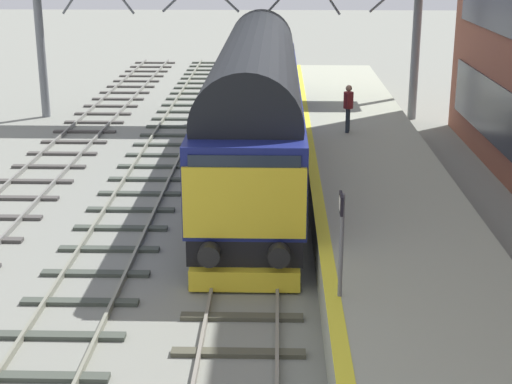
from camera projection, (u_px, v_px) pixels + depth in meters
ground_plane at (251, 221)px, 21.52m from camera, size 140.00×140.00×0.00m
track_main at (251, 219)px, 21.51m from camera, size 2.50×60.00×0.15m
track_adjacent_west at (126, 218)px, 21.60m from camera, size 2.50×60.00×0.15m
station_platform at (384, 205)px, 21.28m from camera, size 4.00×44.00×1.01m
diesel_locomotive at (256, 101)px, 25.04m from camera, size 2.74×18.31×4.68m
platform_number_sign at (341, 229)px, 14.25m from camera, size 0.10×0.44×2.00m
waiting_passenger at (348, 104)px, 26.98m from camera, size 0.40×0.50×1.64m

